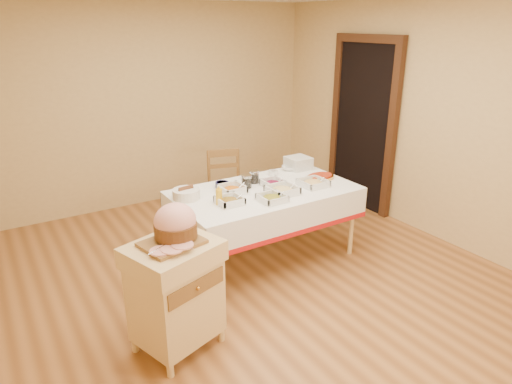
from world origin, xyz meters
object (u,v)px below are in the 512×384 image
Objects in this scene: brass_platter at (320,177)px; plate_stack at (298,163)px; butcher_cart at (175,290)px; preserve_jar_right at (254,177)px; mustard_bottle at (219,196)px; dining_table at (265,205)px; preserve_jar_left at (247,182)px; ham_on_board at (175,226)px; bread_basket at (186,194)px; dining_chair at (226,189)px.

plate_stack is at bearing 88.75° from brass_platter.
preserve_jar_right reaches higher than butcher_cart.
mustard_bottle is 1.27m from brass_platter.
plate_stack is (0.70, 0.38, 0.23)m from dining_table.
preserve_jar_left is at bearing 129.48° from dining_table.
brass_platter is at bearing 3.61° from mustard_bottle.
butcher_cart is 2.01× the size of ham_on_board.
ham_on_board reaches higher than bread_basket.
plate_stack is (0.68, 0.15, 0.01)m from preserve_jar_right.
mustard_bottle is at bearing -169.33° from dining_table.
dining_chair is at bearing 51.85° from butcher_cart.
bread_basket reaches higher than brass_platter.
dining_chair is 6.83× the size of preserve_jar_left.
dining_chair is at bearing 87.65° from preserve_jar_right.
preserve_jar_left is 0.73× the size of mustard_bottle.
preserve_jar_left is 0.16m from preserve_jar_right.
dining_table is 5.64× the size of brass_platter.
preserve_jar_left is at bearing 39.33° from ham_on_board.
brass_platter is at bearing -8.48° from bread_basket.
ham_on_board is 1.51m from preserve_jar_left.
mustard_bottle reaches higher than brass_platter.
dining_chair reaches higher than preserve_jar_right.
preserve_jar_right reaches higher than dining_table.
mustard_bottle is 0.75× the size of plate_stack.
mustard_bottle reaches higher than dining_chair.
ham_on_board is 1.74× the size of plate_stack.
mustard_bottle is at bearing -176.39° from brass_platter.
dining_chair reaches higher than brass_platter.
butcher_cart is at bearing -128.15° from dining_chair.
dining_table is at bearing -92.92° from dining_chair.
dining_chair is 2.23m from ham_on_board.
dining_chair is 2.86× the size of brass_platter.
preserve_jar_left is at bearing 39.28° from butcher_cart.
butcher_cart is 1.10m from mustard_bottle.
plate_stack is at bearing 15.59° from preserve_jar_left.
mustard_bottle is (-0.59, -0.34, 0.02)m from preserve_jar_right.
brass_platter is (0.69, -0.03, 0.18)m from dining_table.
plate_stack is at bearing 30.73° from ham_on_board.
bread_basket is at bearing -138.43° from dining_chair.
preserve_jar_right reaches higher than bread_basket.
mustard_bottle is at bearing -150.23° from preserve_jar_left.
dining_table is 2.10× the size of butcher_cart.
mustard_bottle reaches higher than bread_basket.
brass_platter is (1.46, -0.22, -0.03)m from bread_basket.
preserve_jar_right is at bearing -92.35° from dining_chair.
dining_chair is 6.88× the size of preserve_jar_right.
dining_chair is 1.18m from brass_platter.
butcher_cart is 1.21m from bread_basket.
butcher_cart is 0.50m from ham_on_board.
mustard_bottle is 1.36m from plate_stack.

